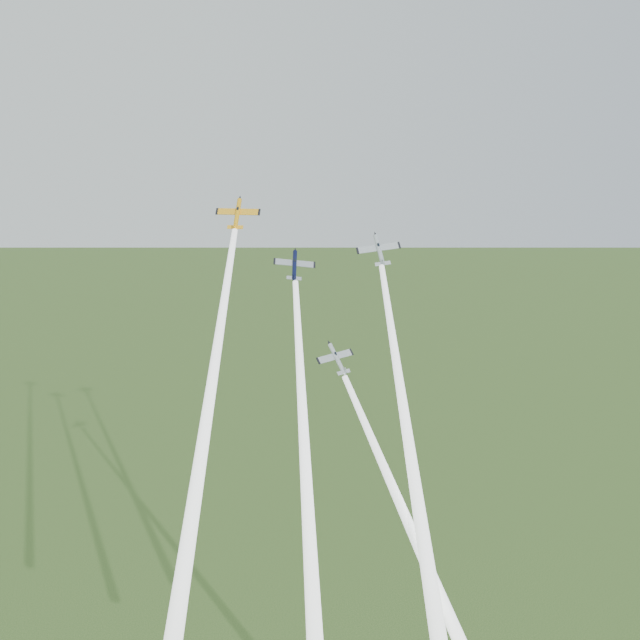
% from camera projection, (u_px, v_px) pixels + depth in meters
% --- Properties ---
extents(plane_yellow, '(9.04, 8.01, 6.47)m').
position_uv_depth(plane_yellow, '(237.00, 214.00, 130.92)').
color(plane_yellow, '#FFAE16').
extents(smoke_trail_yellow, '(20.48, 44.45, 55.69)m').
position_uv_depth(smoke_trail_yellow, '(204.00, 437.00, 113.17)').
color(smoke_trail_yellow, white).
extents(plane_navy, '(8.41, 6.46, 6.85)m').
position_uv_depth(plane_navy, '(295.00, 265.00, 134.31)').
color(plane_navy, '#0B1034').
extents(smoke_trail_navy, '(10.89, 46.27, 55.09)m').
position_uv_depth(smoke_trail_navy, '(307.00, 487.00, 116.68)').
color(smoke_trail_navy, white).
extents(plane_silver_right, '(7.88, 6.84, 7.51)m').
position_uv_depth(plane_silver_right, '(379.00, 250.00, 137.56)').
color(plane_silver_right, silver).
extents(smoke_trail_silver_right, '(8.51, 46.64, 55.26)m').
position_uv_depth(smoke_trail_silver_right, '(412.00, 464.00, 120.04)').
color(smoke_trail_silver_right, white).
extents(plane_silver_low, '(8.60, 7.16, 6.47)m').
position_uv_depth(plane_silver_low, '(337.00, 359.00, 127.66)').
color(plane_silver_low, '#B4BBC3').
extents(smoke_trail_silver_low, '(17.24, 41.58, 51.17)m').
position_uv_depth(smoke_trail_silver_low, '(430.00, 574.00, 115.28)').
color(smoke_trail_silver_low, white).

